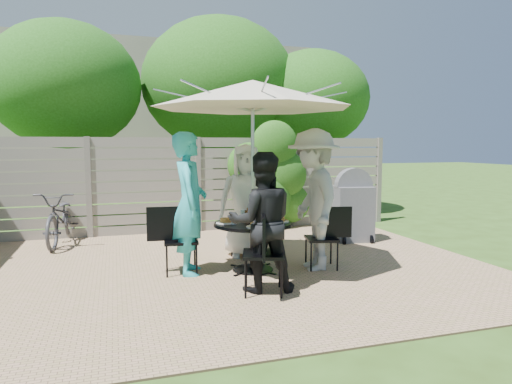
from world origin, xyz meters
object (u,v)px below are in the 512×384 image
object	(u,v)px
bbq_grill	(353,208)
chair_front	(263,270)
umbrella	(253,94)
syrup_jug	(248,216)
person_back	(246,201)
coffee_cup	(258,215)
person_left	(190,204)
plate_left	(226,221)
glass_back	(243,214)
chair_right	(322,250)
plate_back	(250,216)
plate_front	(256,225)
plate_right	(279,220)
patio_table	(253,237)
person_front	(262,222)
chair_back	(245,236)
glass_front	(263,220)
bicycle	(62,217)
chair_left	(180,254)
person_right	(314,200)
glass_left	(234,219)

from	to	relation	value
bbq_grill	chair_front	bearing A→B (deg)	-127.83
umbrella	syrup_jug	bearing A→B (deg)	130.55
person_back	coffee_cup	distance (m)	0.63
person_left	plate_left	bearing A→B (deg)	-90.00
glass_back	chair_right	bearing A→B (deg)	-23.33
plate_back	glass_back	distance (m)	0.15
chair_right	glass_back	distance (m)	1.20
glass_back	plate_front	bearing A→B (deg)	-90.04
plate_front	syrup_jug	bearing A→B (deg)	88.68
glass_back	plate_right	bearing A→B (deg)	-38.83
patio_table	plate_right	xyz separation A→B (m)	(0.35, -0.06, 0.23)
syrup_jug	coffee_cup	bearing A→B (deg)	37.09
person_front	plate_right	bearing A→B (deg)	-113.45
person_front	glass_back	world-z (taller)	person_front
plate_back	bbq_grill	distance (m)	2.36
chair_back	glass_front	distance (m)	1.31
bicycle	glass_front	bearing A→B (deg)	-38.89
person_left	patio_table	bearing A→B (deg)	-90.00
patio_table	plate_left	distance (m)	0.43
person_back	coffee_cup	bearing A→B (deg)	-80.69
plate_right	bbq_grill	distance (m)	2.31
chair_left	chair_front	distance (m)	1.36
glass_front	bbq_grill	world-z (taller)	bbq_grill
patio_table	chair_front	distance (m)	0.98
patio_table	syrup_jug	size ratio (longest dim) A/B	7.36
person_right	glass_left	distance (m)	1.12
glass_front	plate_right	bearing A→B (deg)	35.86
plate_left	bicycle	size ratio (longest dim) A/B	0.15
chair_left	plate_back	bearing A→B (deg)	16.62
chair_back	bicycle	world-z (taller)	chair_back
chair_right	plate_back	size ratio (longest dim) A/B	3.32
chair_left	plate_back	xyz separation A→B (m)	(1.01, 0.19, 0.42)
chair_back	plate_left	size ratio (longest dim) A/B	3.73
syrup_jug	person_left	bearing A→B (deg)	174.07
person_back	syrup_jug	bearing A→B (deg)	-94.40
coffee_cup	person_back	bearing A→B (deg)	89.67
chair_back	plate_right	bearing A→B (deg)	25.37
chair_front	bbq_grill	size ratio (longest dim) A/B	0.73
glass_front	chair_front	bearing A→B (deg)	-108.26
chair_left	person_right	size ratio (longest dim) A/B	0.47
glass_left	plate_right	bearing A→B (deg)	-0.04
chair_back	glass_front	bearing A→B (deg)	9.84
patio_table	chair_left	bearing A→B (deg)	170.42
person_right	syrup_jug	bearing A→B (deg)	-93.22
chair_front	plate_front	distance (m)	0.73
umbrella	plate_front	xyz separation A→B (m)	(-0.06, -0.35, -1.66)
patio_table	chair_front	world-z (taller)	chair_front
patio_table	bbq_grill	bearing A→B (deg)	30.14
person_left	coffee_cup	world-z (taller)	person_left
patio_table	syrup_jug	bearing A→B (deg)	130.55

